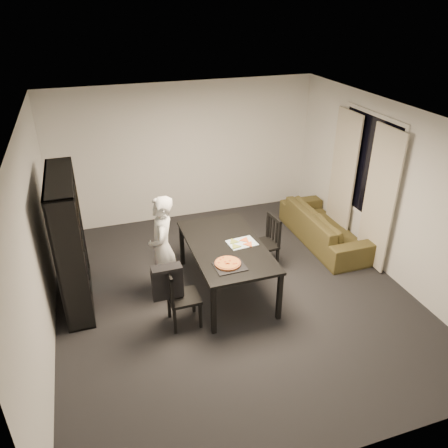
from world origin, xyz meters
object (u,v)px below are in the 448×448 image
object	(u,v)px
baking_tray	(230,267)
pepperoni_pizza	(228,263)
chair_right	(267,239)
bookshelf	(70,242)
dining_table	(226,249)
chair_left	(177,294)
person	(162,248)
sofa	(325,226)

from	to	relation	value
baking_tray	pepperoni_pizza	bearing A→B (deg)	101.36
chair_right	pepperoni_pizza	distance (m)	1.33
bookshelf	baking_tray	world-z (taller)	bookshelf
baking_tray	chair_right	bearing A→B (deg)	44.39
chair_right	bookshelf	bearing A→B (deg)	-98.32
dining_table	chair_left	bearing A→B (deg)	-147.29
dining_table	person	size ratio (longest dim) A/B	1.18
pepperoni_pizza	sofa	xyz separation A→B (m)	(2.26, 1.31, -0.49)
chair_left	pepperoni_pizza	distance (m)	0.77
bookshelf	person	world-z (taller)	bookshelf
chair_left	sofa	distance (m)	3.27
chair_left	sofa	size ratio (longest dim) A/B	0.42
bookshelf	person	xyz separation A→B (m)	(1.21, -0.29, -0.17)
bookshelf	person	bearing A→B (deg)	-13.38
baking_tray	sofa	distance (m)	2.67
chair_left	chair_right	bearing A→B (deg)	-61.98
sofa	chair_right	bearing A→B (deg)	108.72
dining_table	person	world-z (taller)	person
sofa	bookshelf	bearing A→B (deg)	94.80
bookshelf	pepperoni_pizza	world-z (taller)	bookshelf
chair_left	person	bearing A→B (deg)	2.11
dining_table	pepperoni_pizza	xyz separation A→B (m)	(-0.15, -0.51, 0.09)
bookshelf	sofa	world-z (taller)	bookshelf
chair_left	chair_right	xyz separation A→B (m)	(1.67, 0.91, 0.01)
pepperoni_pizza	sofa	size ratio (longest dim) A/B	0.17
pepperoni_pizza	dining_table	bearing A→B (deg)	73.71
chair_right	person	bearing A→B (deg)	-89.89
chair_left	chair_right	world-z (taller)	chair_right
bookshelf	pepperoni_pizza	bearing A→B (deg)	-26.16
pepperoni_pizza	sofa	distance (m)	2.66
dining_table	baking_tray	world-z (taller)	baking_tray
baking_tray	pepperoni_pizza	size ratio (longest dim) A/B	1.14
chair_right	pepperoni_pizza	world-z (taller)	chair_right
chair_left	pepperoni_pizza	xyz separation A→B (m)	(0.71, 0.04, 0.30)
baking_tray	pepperoni_pizza	xyz separation A→B (m)	(-0.01, 0.06, 0.02)
chair_right	dining_table	bearing A→B (deg)	-72.42
person	chair_left	bearing A→B (deg)	16.32
baking_tray	sofa	bearing A→B (deg)	31.33
bookshelf	dining_table	distance (m)	2.16
pepperoni_pizza	chair_left	bearing A→B (deg)	-176.59
chair_left	dining_table	bearing A→B (deg)	-58.00
baking_tray	sofa	world-z (taller)	baking_tray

